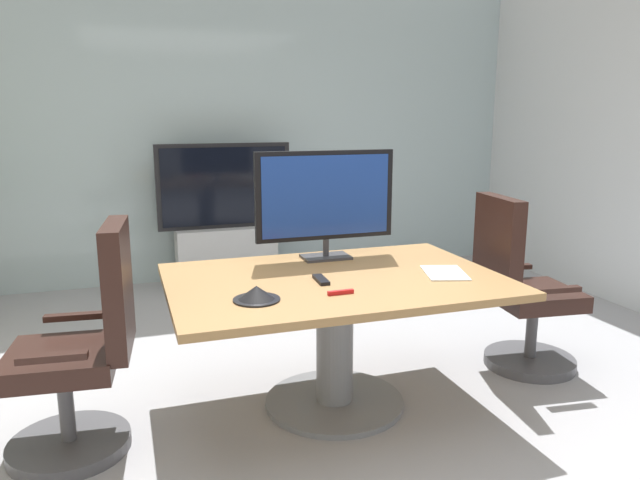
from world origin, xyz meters
TOP-DOWN VIEW (x-y plane):
  - ground_plane at (0.00, 0.00)m, footprint 7.07×7.07m
  - wall_back_glass_partition at (0.00, 2.86)m, footprint 6.07×0.10m
  - conference_table at (0.14, -0.00)m, footprint 1.74×1.18m
  - office_chair_left at (-1.12, -0.04)m, footprint 0.62×0.60m
  - office_chair_right at (1.39, 0.10)m, footprint 0.62×0.60m
  - tv_monitor at (0.23, 0.42)m, footprint 0.84×0.18m
  - wall_display_unit at (-0.02, 2.50)m, footprint 1.20×0.36m
  - conference_phone at (-0.34, -0.26)m, footprint 0.22×0.22m
  - remote_control at (0.04, -0.05)m, footprint 0.06×0.17m
  - whiteboard_marker at (0.06, -0.29)m, footprint 0.13×0.02m
  - paper_notepad at (0.72, -0.12)m, footprint 0.29×0.35m

SIDE VIEW (x-z plane):
  - ground_plane at x=0.00m, z-range 0.00..0.00m
  - wall_display_unit at x=-0.02m, z-range -0.21..1.10m
  - office_chair_left at x=-1.12m, z-range -0.09..1.00m
  - office_chair_right at x=1.39m, z-range -0.09..1.00m
  - conference_table at x=0.14m, z-range 0.17..0.90m
  - paper_notepad at x=0.72m, z-range 0.73..0.73m
  - remote_control at x=0.04m, z-range 0.73..0.74m
  - whiteboard_marker at x=0.06m, z-range 0.73..0.75m
  - conference_phone at x=-0.34m, z-range 0.72..0.79m
  - tv_monitor at x=0.23m, z-range 0.77..1.40m
  - wall_back_glass_partition at x=0.00m, z-range 0.00..2.92m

